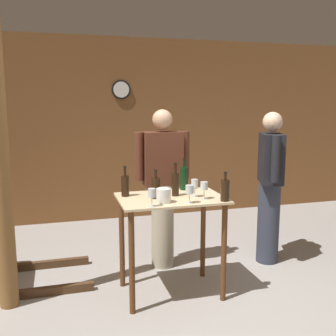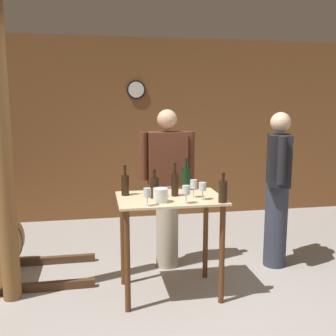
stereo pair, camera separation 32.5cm
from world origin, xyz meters
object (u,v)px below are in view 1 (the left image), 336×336
object	(u,v)px
wine_bottle_left	(156,187)
wine_bottle_far_right	(225,190)
person_host	(163,185)
wine_glass_far_side	(204,186)
wine_glass_near_left	(152,194)
person_visitor_with_scarf	(270,184)
wine_glass_near_right	(195,184)
wine_glass_near_center	(189,190)
wine_bottle_far_left	(125,185)
ice_bucket	(164,196)
wine_bottle_center	(175,183)
wine_bottle_right	(184,178)

from	to	relation	value
wine_bottle_left	wine_bottle_far_right	xyz separation A→B (m)	(0.55, -0.26, 0.00)
person_host	wine_glass_far_side	bearing A→B (deg)	-77.22
wine_glass_near_left	person_visitor_with_scarf	distance (m)	1.64
wine_bottle_left	wine_glass_near_right	bearing A→B (deg)	-7.91
wine_glass_near_center	person_visitor_with_scarf	size ratio (longest dim) A/B	0.09
wine_glass_far_side	wine_bottle_left	bearing A→B (deg)	160.32
wine_bottle_far_left	ice_bucket	xyz separation A→B (m)	(0.28, -0.32, -0.04)
wine_glass_near_left	person_visitor_with_scarf	xyz separation A→B (m)	(1.48, 0.69, -0.15)
wine_bottle_center	wine_bottle_far_right	bearing A→B (deg)	-40.08
wine_bottle_right	wine_glass_near_right	bearing A→B (deg)	-90.37
person_host	person_visitor_with_scarf	size ratio (longest dim) A/B	1.02
wine_bottle_left	wine_glass_far_side	world-z (taller)	wine_bottle_left
wine_bottle_far_right	wine_bottle_center	bearing A→B (deg)	139.92
wine_glass_near_center	ice_bucket	distance (m)	0.23
wine_glass_near_right	wine_bottle_center	bearing A→B (deg)	149.21
ice_bucket	wine_bottle_left	bearing A→B (deg)	99.22
wine_glass_far_side	wine_glass_near_center	bearing A→B (deg)	-149.51
wine_glass_near_right	person_host	distance (m)	0.70
wine_bottle_right	person_visitor_with_scarf	xyz separation A→B (m)	(1.04, 0.16, -0.16)
person_visitor_with_scarf	wine_bottle_right	bearing A→B (deg)	-171.31
wine_glass_near_left	person_host	bearing A→B (deg)	69.86
wine_bottle_center	person_host	xyz separation A→B (m)	(0.03, 0.58, -0.14)
wine_glass_near_center	wine_glass_near_right	distance (m)	0.23
wine_glass_near_center	wine_glass_far_side	distance (m)	0.20
wine_bottle_far_left	wine_glass_near_left	size ratio (longest dim) A/B	1.85
wine_bottle_far_left	wine_glass_far_side	bearing A→B (deg)	-24.18
wine_bottle_far_left	wine_glass_near_center	size ratio (longest dim) A/B	1.80
wine_bottle_far_left	person_visitor_with_scarf	xyz separation A→B (m)	(1.63, 0.27, -0.14)
wine_bottle_far_right	wine_glass_near_center	xyz separation A→B (m)	(-0.32, 0.01, 0.01)
wine_glass_far_side	wine_bottle_right	bearing A→B (deg)	97.45
wine_bottle_right	wine_glass_near_center	distance (m)	0.52
wine_glass_near_right	person_visitor_with_scarf	size ratio (longest dim) A/B	0.10
wine_bottle_right	wine_glass_far_side	bearing A→B (deg)	-82.55
person_host	wine_bottle_far_right	bearing A→B (deg)	-69.89
wine_glass_near_right	wine_glass_near_center	bearing A→B (deg)	-120.28
wine_bottle_right	wine_bottle_far_right	bearing A→B (deg)	-68.82
wine_glass_near_right	wine_glass_far_side	world-z (taller)	wine_glass_near_right
wine_bottle_far_right	ice_bucket	size ratio (longest dim) A/B	2.05
wine_bottle_right	person_visitor_with_scarf	bearing A→B (deg)	8.69
wine_glass_far_side	person_visitor_with_scarf	world-z (taller)	person_visitor_with_scarf
wine_bottle_right	wine_glass_near_right	size ratio (longest dim) A/B	1.94
wine_glass_near_right	person_host	size ratio (longest dim) A/B	0.10
wine_bottle_far_right	person_host	world-z (taller)	person_host
wine_bottle_far_right	person_visitor_with_scarf	bearing A→B (deg)	39.20
wine_glass_far_side	wine_bottle_center	bearing A→B (deg)	138.07
wine_glass_near_center	wine_glass_near_right	world-z (taller)	wine_glass_near_right
wine_glass_near_left	wine_bottle_right	bearing A→B (deg)	49.83
wine_bottle_right	wine_glass_near_center	size ratio (longest dim) A/B	2.02
wine_bottle_far_left	wine_bottle_far_right	xyz separation A→B (m)	(0.80, -0.41, -0.00)
wine_bottle_left	wine_bottle_far_right	world-z (taller)	wine_bottle_left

